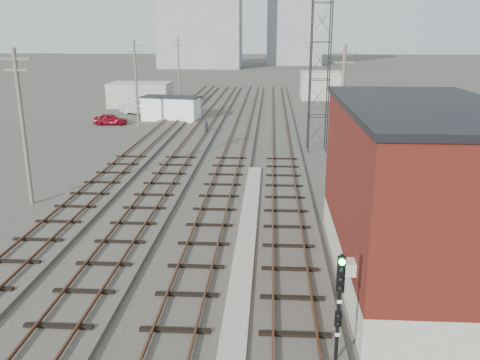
# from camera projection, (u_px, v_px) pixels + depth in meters

# --- Properties ---
(ground) EXTENTS (320.00, 320.00, 0.00)m
(ground) POSITION_uv_depth(u_px,v_px,m) (259.00, 108.00, 67.72)
(ground) COLOR #282621
(ground) RESTS_ON ground
(track_right) EXTENTS (3.20, 90.00, 0.39)m
(track_right) POSITION_uv_depth(u_px,v_px,m) (280.00, 139.00, 47.44)
(track_right) COLOR #332D28
(track_right) RESTS_ON ground
(track_mid_right) EXTENTS (3.20, 90.00, 0.39)m
(track_mid_right) POSITION_uv_depth(u_px,v_px,m) (238.00, 139.00, 47.68)
(track_mid_right) COLOR #332D28
(track_mid_right) RESTS_ON ground
(track_mid_left) EXTENTS (3.20, 90.00, 0.39)m
(track_mid_left) POSITION_uv_depth(u_px,v_px,m) (196.00, 138.00, 47.91)
(track_mid_left) COLOR #332D28
(track_mid_left) RESTS_ON ground
(track_left) EXTENTS (3.20, 90.00, 0.39)m
(track_left) POSITION_uv_depth(u_px,v_px,m) (154.00, 138.00, 48.15)
(track_left) COLOR #332D28
(track_left) RESTS_ON ground
(platform_curb) EXTENTS (0.90, 28.00, 0.26)m
(platform_curb) POSITION_uv_depth(u_px,v_px,m) (245.00, 249.00, 23.62)
(platform_curb) COLOR gray
(platform_curb) RESTS_ON ground
(brick_building) EXTENTS (6.54, 12.20, 7.22)m
(brick_building) POSITION_uv_depth(u_px,v_px,m) (417.00, 193.00, 20.30)
(brick_building) COLOR gray
(brick_building) RESTS_ON ground
(lattice_tower) EXTENTS (1.60, 1.60, 15.00)m
(lattice_tower) POSITION_uv_depth(u_px,v_px,m) (320.00, 61.00, 41.34)
(lattice_tower) COLOR black
(lattice_tower) RESTS_ON ground
(utility_pole_left_a) EXTENTS (1.80, 0.24, 9.00)m
(utility_pole_left_a) POSITION_uv_depth(u_px,v_px,m) (23.00, 124.00, 28.81)
(utility_pole_left_a) COLOR #595147
(utility_pole_left_a) RESTS_ON ground
(utility_pole_left_b) EXTENTS (1.80, 0.24, 9.00)m
(utility_pole_left_b) POSITION_uv_depth(u_px,v_px,m) (136.00, 81.00, 52.74)
(utility_pole_left_b) COLOR #595147
(utility_pole_left_b) RESTS_ON ground
(utility_pole_left_c) EXTENTS (1.80, 0.24, 9.00)m
(utility_pole_left_c) POSITION_uv_depth(u_px,v_px,m) (179.00, 65.00, 76.67)
(utility_pole_left_c) COLOR #595147
(utility_pole_left_c) RESTS_ON ground
(utility_pole_right_a) EXTENTS (1.80, 0.24, 9.00)m
(utility_pole_right_a) POSITION_uv_depth(u_px,v_px,m) (342.00, 107.00, 35.35)
(utility_pole_right_a) COLOR #595147
(utility_pole_right_a) RESTS_ON ground
(utility_pole_right_b) EXTENTS (1.80, 0.24, 9.00)m
(utility_pole_right_b) POSITION_uv_depth(u_px,v_px,m) (311.00, 72.00, 64.06)
(utility_pole_right_b) COLOR #595147
(utility_pole_right_b) RESTS_ON ground
(apartment_left) EXTENTS (22.00, 14.00, 30.00)m
(apartment_left) POSITION_uv_depth(u_px,v_px,m) (200.00, 11.00, 136.33)
(apartment_left) COLOR gray
(apartment_left) RESTS_ON ground
(apartment_right) EXTENTS (16.00, 12.00, 26.00)m
(apartment_right) POSITION_uv_depth(u_px,v_px,m) (294.00, 19.00, 149.72)
(apartment_right) COLOR gray
(apartment_right) RESTS_ON ground
(shed_left) EXTENTS (8.00, 5.00, 3.20)m
(shed_left) POSITION_uv_depth(u_px,v_px,m) (141.00, 95.00, 68.21)
(shed_left) COLOR gray
(shed_left) RESTS_ON ground
(shed_right) EXTENTS (6.00, 6.00, 4.00)m
(shed_right) POSITION_uv_depth(u_px,v_px,m) (321.00, 85.00, 76.20)
(shed_right) COLOR gray
(shed_right) RESTS_ON ground
(signal_mast) EXTENTS (0.40, 0.40, 3.71)m
(signal_mast) POSITION_uv_depth(u_px,v_px,m) (339.00, 304.00, 15.00)
(signal_mast) COLOR gray
(signal_mast) RESTS_ON ground
(switch_stand) EXTENTS (0.31, 0.31, 1.25)m
(switch_stand) POSITION_uv_depth(u_px,v_px,m) (206.00, 128.00, 50.50)
(switch_stand) COLOR black
(switch_stand) RESTS_ON ground
(site_trailer) EXTENTS (6.90, 3.93, 2.74)m
(site_trailer) POSITION_uv_depth(u_px,v_px,m) (171.00, 108.00, 57.74)
(site_trailer) COLOR white
(site_trailer) RESTS_ON ground
(car_red) EXTENTS (3.64, 1.60, 1.22)m
(car_red) POSITION_uv_depth(u_px,v_px,m) (110.00, 119.00, 55.21)
(car_red) COLOR maroon
(car_red) RESTS_ON ground
(car_silver) EXTENTS (4.87, 3.22, 1.52)m
(car_silver) POSITION_uv_depth(u_px,v_px,m) (138.00, 108.00, 62.05)
(car_silver) COLOR #A1A5A9
(car_silver) RESTS_ON ground
(car_grey) EXTENTS (5.03, 2.38, 1.42)m
(car_grey) POSITION_uv_depth(u_px,v_px,m) (161.00, 112.00, 59.16)
(car_grey) COLOR slate
(car_grey) RESTS_ON ground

